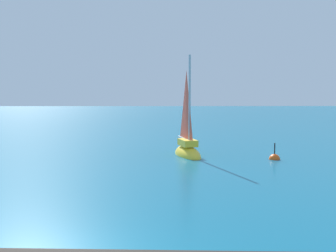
# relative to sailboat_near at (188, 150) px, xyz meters

# --- Properties ---
(sailboat_near) EXTENTS (1.83, 3.29, 5.95)m
(sailboat_near) POSITION_rel_sailboat_near_xyz_m (0.00, 0.00, 0.00)
(sailboat_near) COLOR yellow
(sailboat_near) RESTS_ON ground
(marker_buoy) EXTENTS (0.56, 0.56, 1.13)m
(marker_buoy) POSITION_rel_sailboat_near_xyz_m (4.40, -1.31, -0.32)
(marker_buoy) COLOR #EA5114
(marker_buoy) RESTS_ON ground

